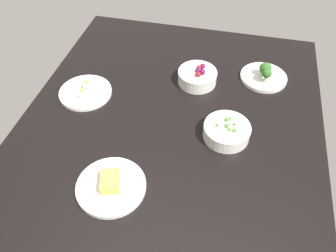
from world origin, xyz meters
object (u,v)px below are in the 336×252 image
Objects in this scene: bowl_peas at (227,131)px; plate_eggs at (85,92)px; plate_broccoli at (264,76)px; bowl_berries at (197,76)px; plate_cheese at (111,186)px.

bowl_peas is 0.79× the size of plate_eggs.
bowl_peas is 56.72cm from plate_eggs.
plate_broccoli reaches higher than bowl_berries.
plate_cheese is 1.36× the size of bowl_berries.
plate_eggs is (24.90, -67.30, -0.70)cm from plate_broccoli.
plate_broccoli is at bearing 145.90° from plate_cheese.
bowl_peas is at bearing -18.29° from plate_broccoli.
plate_broccoli reaches higher than bowl_peas.
plate_cheese is at bearing -47.54° from bowl_peas.
plate_broccoli is 27.37cm from bowl_berries.
bowl_peas is (26.59, 14.68, -0.25)cm from bowl_berries.
plate_cheese is 42.82cm from bowl_peas.
plate_broccoli is 36.51cm from bowl_peas.
plate_broccoli is 0.92× the size of plate_eggs.
plate_eggs is at bearing -67.75° from bowl_berries.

